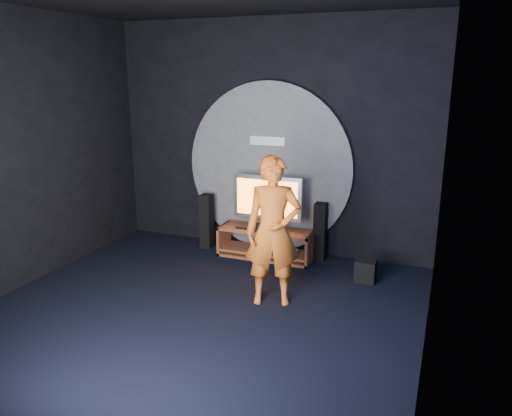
{
  "coord_description": "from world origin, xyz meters",
  "views": [
    {
      "loc": [
        2.57,
        -4.62,
        2.7
      ],
      "look_at": [
        0.34,
        1.05,
        1.05
      ],
      "focal_mm": 35.0,
      "sensor_mm": 36.0,
      "label": 1
    }
  ],
  "objects": [
    {
      "name": "tv",
      "position": [
        0.1,
        2.12,
        0.89
      ],
      "size": [
        1.06,
        0.22,
        0.8
      ],
      "color": "#ACACB3",
      "rests_on": "media_console"
    },
    {
      "name": "floor",
      "position": [
        0.0,
        0.0,
        0.0
      ],
      "size": [
        5.0,
        5.0,
        0.0
      ],
      "primitive_type": "plane",
      "color": "black",
      "rests_on": "ground"
    },
    {
      "name": "tower_speaker_left",
      "position": [
        -0.92,
        2.14,
        0.43
      ],
      "size": [
        0.17,
        0.19,
        0.87
      ],
      "primitive_type": "cube",
      "color": "black",
      "rests_on": "ground"
    },
    {
      "name": "right_wall",
      "position": [
        2.5,
        0.0,
        1.75
      ],
      "size": [
        0.04,
        5.0,
        3.5
      ],
      "primitive_type": "cube",
      "color": "black",
      "rests_on": "ground"
    },
    {
      "name": "left_wall",
      "position": [
        -2.5,
        0.0,
        1.75
      ],
      "size": [
        0.04,
        5.0,
        3.5
      ],
      "primitive_type": "cube",
      "color": "black",
      "rests_on": "ground"
    },
    {
      "name": "back_wall",
      "position": [
        0.0,
        2.5,
        1.75
      ],
      "size": [
        5.0,
        0.04,
        3.5
      ],
      "primitive_type": "cube",
      "color": "black",
      "rests_on": "ground"
    },
    {
      "name": "wall_disc_panel",
      "position": [
        0.0,
        2.44,
        1.3
      ],
      "size": [
        2.6,
        0.11,
        2.6
      ],
      "color": "#515156",
      "rests_on": "ground"
    },
    {
      "name": "media_console",
      "position": [
        0.11,
        2.05,
        0.19
      ],
      "size": [
        1.43,
        0.45,
        0.45
      ],
      "color": "brown",
      "rests_on": "ground"
    },
    {
      "name": "subwoofer",
      "position": [
        1.66,
        1.71,
        0.15
      ],
      "size": [
        0.27,
        0.27,
        0.29
      ],
      "primitive_type": "cube",
      "color": "black",
      "rests_on": "ground"
    },
    {
      "name": "remote",
      "position": [
        -0.24,
        1.93,
        0.46
      ],
      "size": [
        0.18,
        0.05,
        0.02
      ],
      "primitive_type": "cube",
      "color": "black",
      "rests_on": "media_console"
    },
    {
      "name": "tower_speaker_right",
      "position": [
        0.88,
        2.27,
        0.43
      ],
      "size": [
        0.17,
        0.19,
        0.87
      ],
      "primitive_type": "cube",
      "color": "black",
      "rests_on": "ground"
    },
    {
      "name": "player",
      "position": [
        0.71,
        0.66,
        0.9
      ],
      "size": [
        0.76,
        0.62,
        1.8
      ],
      "primitive_type": "imported",
      "rotation": [
        0.0,
        0.0,
        0.33
      ],
      "color": "#D0621C",
      "rests_on": "ground"
    },
    {
      "name": "center_speaker",
      "position": [
        0.1,
        1.91,
        0.53
      ],
      "size": [
        0.4,
        0.15,
        0.15
      ],
      "primitive_type": "cube",
      "color": "black",
      "rests_on": "media_console"
    }
  ]
}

